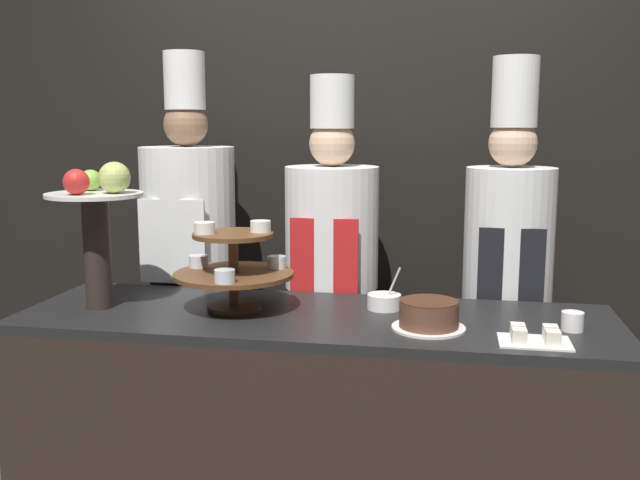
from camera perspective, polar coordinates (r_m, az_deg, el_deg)
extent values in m
cube|color=black|center=(3.35, 2.60, 6.62)|extent=(10.00, 0.06, 2.80)
cube|color=black|center=(2.68, -0.41, -15.54)|extent=(2.09, 0.66, 0.86)
cube|color=black|center=(2.53, -0.42, -6.35)|extent=(2.09, 0.66, 0.03)
cylinder|color=brown|center=(2.61, -6.87, -5.35)|extent=(0.19, 0.19, 0.02)
cylinder|color=brown|center=(2.58, -6.92, -2.50)|extent=(0.04, 0.04, 0.28)
cylinder|color=brown|center=(2.58, -6.92, -2.76)|extent=(0.43, 0.43, 0.02)
cylinder|color=brown|center=(2.56, -6.98, 0.41)|extent=(0.29, 0.29, 0.02)
cylinder|color=silver|center=(2.69, -9.69, -1.69)|extent=(0.07, 0.07, 0.04)
cylinder|color=green|center=(2.69, -9.68, -1.83)|extent=(0.06, 0.06, 0.03)
cylinder|color=silver|center=(2.41, -7.63, -2.88)|extent=(0.07, 0.07, 0.04)
cylinder|color=beige|center=(2.41, -7.63, -3.04)|extent=(0.06, 0.06, 0.03)
cylinder|color=silver|center=(2.64, -3.48, -1.78)|extent=(0.07, 0.07, 0.04)
cylinder|color=gold|center=(2.64, -3.48, -1.93)|extent=(0.06, 0.06, 0.03)
cylinder|color=white|center=(2.55, -9.22, 0.96)|extent=(0.07, 0.07, 0.04)
cylinder|color=white|center=(2.56, -4.78, 1.10)|extent=(0.07, 0.07, 0.04)
cylinder|color=#2D231E|center=(2.70, -17.39, -0.98)|extent=(0.10, 0.10, 0.41)
cylinder|color=white|center=(2.67, -17.60, 3.47)|extent=(0.34, 0.34, 0.01)
sphere|color=#ADC160|center=(2.62, -16.13, 4.82)|extent=(0.11, 0.11, 0.11)
sphere|color=#84B742|center=(2.75, -17.87, 4.58)|extent=(0.08, 0.08, 0.08)
sphere|color=red|center=(2.60, -18.92, 4.42)|extent=(0.09, 0.09, 0.09)
cylinder|color=white|center=(2.38, 8.67, -6.95)|extent=(0.24, 0.24, 0.01)
cylinder|color=brown|center=(2.37, 8.70, -5.91)|extent=(0.19, 0.19, 0.08)
cylinder|color=#472819|center=(2.35, 8.73, -4.87)|extent=(0.19, 0.19, 0.01)
cylinder|color=white|center=(2.47, 19.54, -6.15)|extent=(0.07, 0.07, 0.06)
cube|color=white|center=(2.30, 16.78, -7.82)|extent=(0.22, 0.15, 0.01)
cube|color=silver|center=(2.26, 15.65, -7.42)|extent=(0.04, 0.04, 0.04)
cube|color=silver|center=(2.27, 18.13, -7.45)|extent=(0.04, 0.04, 0.04)
cube|color=silver|center=(2.32, 15.53, -6.99)|extent=(0.04, 0.04, 0.04)
cube|color=silver|center=(2.33, 17.94, -7.03)|extent=(0.04, 0.04, 0.04)
cylinder|color=white|center=(2.60, 5.15, -4.93)|extent=(0.12, 0.12, 0.05)
cylinder|color=#BCBCC1|center=(2.58, 5.92, -3.41)|extent=(0.05, 0.01, 0.11)
cube|color=#28282D|center=(3.33, -10.12, -10.16)|extent=(0.31, 0.17, 0.91)
cylinder|color=white|center=(3.16, -10.49, 2.39)|extent=(0.41, 0.41, 0.55)
cube|color=white|center=(3.00, -11.76, -0.12)|extent=(0.29, 0.01, 0.35)
sphere|color=#846047|center=(3.14, -10.69, 9.07)|extent=(0.19, 0.19, 0.19)
cylinder|color=white|center=(3.14, -10.79, 12.41)|extent=(0.17, 0.17, 0.24)
cube|color=#28282D|center=(3.17, 0.92, -11.39)|extent=(0.30, 0.16, 0.87)
cylinder|color=white|center=(3.00, 0.95, 1.03)|extent=(0.39, 0.39, 0.51)
cube|color=red|center=(2.84, 0.32, -1.54)|extent=(0.28, 0.01, 0.33)
sphere|color=#DBB28E|center=(2.97, 0.97, 7.73)|extent=(0.19, 0.19, 0.19)
cylinder|color=white|center=(2.97, 0.98, 11.00)|extent=(0.18, 0.18, 0.22)
cube|color=black|center=(3.15, 14.33, -12.45)|extent=(0.27, 0.15, 0.80)
cylinder|color=white|center=(2.97, 14.86, 0.04)|extent=(0.36, 0.36, 0.58)
cube|color=black|center=(2.83, 15.01, -2.82)|extent=(0.25, 0.01, 0.37)
sphere|color=#DBB28E|center=(2.94, 15.18, 7.47)|extent=(0.19, 0.19, 0.19)
cylinder|color=white|center=(2.94, 15.34, 11.34)|extent=(0.18, 0.18, 0.27)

